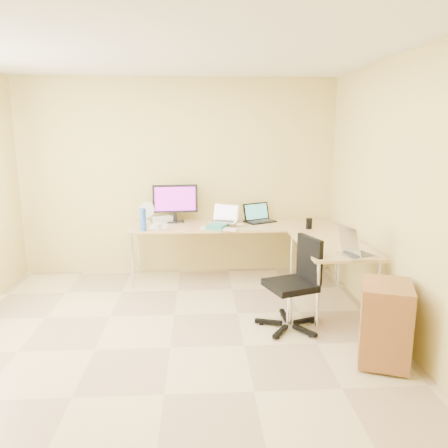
{
  "coord_description": "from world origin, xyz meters",
  "views": [
    {
      "loc": [
        0.28,
        -3.64,
        1.92
      ],
      "look_at": [
        0.55,
        1.1,
        0.9
      ],
      "focal_mm": 35.08,
      "sensor_mm": 36.0,
      "label": 1
    }
  ],
  "objects": [
    {
      "name": "cd_stack",
      "position": [
        0.01,
        1.87,
        0.74
      ],
      "size": [
        0.14,
        0.14,
        0.03
      ],
      "primitive_type": "cylinder",
      "rotation": [
        0.0,
        0.0,
        -0.29
      ],
      "color": "silver",
      "rests_on": "desk_main"
    },
    {
      "name": "laptop_black",
      "position": [
        1.08,
        1.99,
        0.85
      ],
      "size": [
        0.48,
        0.43,
        0.25
      ],
      "primitive_type": "cube",
      "rotation": [
        0.0,
        0.0,
        0.47
      ],
      "color": "black",
      "rests_on": "desk_main"
    },
    {
      "name": "white_box",
      "position": [
        -0.22,
        2.05,
        0.77
      ],
      "size": [
        0.29,
        0.26,
        0.09
      ],
      "primitive_type": "cube",
      "rotation": [
        0.0,
        0.0,
        0.43
      ],
      "color": "silver",
      "rests_on": "desk_main"
    },
    {
      "name": "cabinet",
      "position": [
        1.8,
        -0.35,
        0.36
      ],
      "size": [
        0.53,
        0.59,
        0.67
      ],
      "primitive_type": "cube",
      "rotation": [
        0.0,
        0.0,
        -0.35
      ],
      "color": "#9B5F2E",
      "rests_on": "ground"
    },
    {
      "name": "monitor",
      "position": [
        -0.04,
        2.05,
        0.98
      ],
      "size": [
        0.6,
        0.24,
        0.5
      ],
      "primitive_type": "cube",
      "rotation": [
        0.0,
        0.0,
        0.08
      ],
      "color": "black",
      "rests_on": "desk_main"
    },
    {
      "name": "office_chair",
      "position": [
        1.15,
        0.35,
        0.5
      ],
      "size": [
        0.7,
        0.7,
        0.92
      ],
      "primitive_type": "cube",
      "rotation": [
        0.0,
        0.0,
        0.34
      ],
      "color": "black",
      "rests_on": "ground"
    },
    {
      "name": "wall_back",
      "position": [
        0.0,
        2.25,
        1.3
      ],
      "size": [
        4.5,
        0.0,
        4.5
      ],
      "primitive_type": "plane",
      "rotation": [
        1.57,
        0.0,
        0.0
      ],
      "color": "#D5C56F",
      "rests_on": "ground"
    },
    {
      "name": "floor",
      "position": [
        0.0,
        0.0,
        0.0
      ],
      "size": [
        4.5,
        4.5,
        0.0
      ],
      "primitive_type": "plane",
      "color": "#CFBA8E",
      "rests_on": "ground"
    },
    {
      "name": "papers",
      "position": [
        -0.24,
        1.76,
        0.73
      ],
      "size": [
        0.23,
        0.32,
        0.01
      ],
      "primitive_type": "cube",
      "rotation": [
        0.0,
        0.0,
        -0.03
      ],
      "color": "silver",
      "rests_on": "desk_main"
    },
    {
      "name": "desk_fan",
      "position": [
        -0.4,
        2.05,
        0.86
      ],
      "size": [
        0.23,
        0.23,
        0.25
      ],
      "primitive_type": "cylinder",
      "rotation": [
        0.0,
        0.0,
        -0.19
      ],
      "color": "silver",
      "rests_on": "desk_main"
    },
    {
      "name": "wall_front",
      "position": [
        0.0,
        -2.25,
        1.3
      ],
      "size": [
        4.5,
        0.0,
        4.5
      ],
      "primitive_type": "plane",
      "rotation": [
        -1.57,
        0.0,
        0.0
      ],
      "color": "#D5C56F",
      "rests_on": "ground"
    },
    {
      "name": "mug",
      "position": [
        -0.22,
        1.55,
        0.78
      ],
      "size": [
        0.13,
        0.13,
        0.1
      ],
      "primitive_type": "imported",
      "rotation": [
        0.0,
        0.0,
        -0.38
      ],
      "color": "silver",
      "rests_on": "desk_main"
    },
    {
      "name": "book_stack",
      "position": [
        0.5,
        1.66,
        0.75
      ],
      "size": [
        0.31,
        0.35,
        0.05
      ],
      "primitive_type": "cube",
      "rotation": [
        0.0,
        0.0,
        -0.41
      ],
      "color": "teal",
      "rests_on": "desk_main"
    },
    {
      "name": "mouse",
      "position": [
        0.79,
        1.75,
        0.75
      ],
      "size": [
        0.13,
        0.11,
        0.04
      ],
      "primitive_type": "ellipsoid",
      "rotation": [
        0.0,
        0.0,
        0.4
      ],
      "color": "white",
      "rests_on": "desk_main"
    },
    {
      "name": "wall_right",
      "position": [
        2.1,
        0.0,
        1.3
      ],
      "size": [
        0.0,
        4.5,
        4.5
      ],
      "primitive_type": "plane",
      "rotation": [
        1.57,
        0.0,
        -1.57
      ],
      "color": "#D5C56F",
      "rests_on": "ground"
    },
    {
      "name": "black_cup",
      "position": [
        1.63,
        1.55,
        0.79
      ],
      "size": [
        0.09,
        0.09,
        0.13
      ],
      "primitive_type": "cylinder",
      "rotation": [
        0.0,
        0.0,
        -0.28
      ],
      "color": "black",
      "rests_on": "desk_main"
    },
    {
      "name": "laptop_return",
      "position": [
        1.81,
        0.36,
        0.85
      ],
      "size": [
        0.44,
        0.39,
        0.24
      ],
      "primitive_type": "cube",
      "rotation": [
        0.0,
        0.0,
        1.88
      ],
      "color": "silver",
      "rests_on": "desk_return"
    },
    {
      "name": "ceiling",
      "position": [
        0.0,
        0.0,
        2.6
      ],
      "size": [
        4.5,
        4.5,
        0.0
      ],
      "primitive_type": "plane",
      "rotation": [
        3.14,
        0.0,
        0.0
      ],
      "color": "white",
      "rests_on": "ground"
    },
    {
      "name": "desk_main",
      "position": [
        0.72,
        1.85,
        0.36
      ],
      "size": [
        2.65,
        0.7,
        0.73
      ],
      "primitive_type": "cube",
      "color": "tan",
      "rests_on": "ground"
    },
    {
      "name": "keyboard",
      "position": [
        0.52,
        1.59,
        0.74
      ],
      "size": [
        0.47,
        0.3,
        0.02
      ],
      "primitive_type": "cube",
      "rotation": [
        0.0,
        0.0,
        -0.43
      ],
      "color": "silver",
      "rests_on": "desk_main"
    },
    {
      "name": "laptop_center",
      "position": [
        0.59,
        1.79,
        0.88
      ],
      "size": [
        0.4,
        0.36,
        0.21
      ],
      "primitive_type": "cube",
      "rotation": [
        0.0,
        0.0,
        -0.41
      ],
      "color": "silver",
      "rests_on": "desk_main"
    },
    {
      "name": "desk_return",
      "position": [
        1.7,
        0.85,
        0.36
      ],
      "size": [
        0.7,
        1.3,
        0.73
      ],
      "primitive_type": "cube",
      "color": "tan",
      "rests_on": "ground"
    },
    {
      "name": "water_bottle",
      "position": [
        -0.4,
        1.55,
        0.87
      ],
      "size": [
        0.09,
        0.09,
        0.27
      ],
      "primitive_type": "cylinder",
      "rotation": [
        0.0,
        0.0,
        0.26
      ],
      "color": "blue",
      "rests_on": "desk_main"
    }
  ]
}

